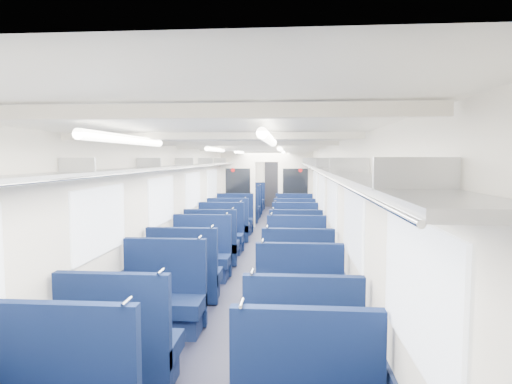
% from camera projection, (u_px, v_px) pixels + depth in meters
% --- Properties ---
extents(floor, '(2.80, 18.00, 0.01)m').
position_uv_depth(floor, '(259.00, 250.00, 9.96)').
color(floor, black).
rests_on(floor, ground).
extents(ceiling, '(2.80, 18.00, 0.01)m').
position_uv_depth(ceiling, '(259.00, 148.00, 9.77)').
color(ceiling, white).
rests_on(ceiling, wall_left).
extents(wall_left, '(0.02, 18.00, 2.35)m').
position_uv_depth(wall_left, '(198.00, 199.00, 9.98)').
color(wall_left, silver).
rests_on(wall_left, floor).
extents(dado_left, '(0.03, 17.90, 0.70)m').
position_uv_depth(dado_left, '(199.00, 234.00, 10.04)').
color(dado_left, '#111C3B').
rests_on(dado_left, floor).
extents(wall_right, '(0.02, 18.00, 2.35)m').
position_uv_depth(wall_right, '(320.00, 200.00, 9.76)').
color(wall_right, silver).
rests_on(wall_right, floor).
extents(dado_right, '(0.03, 17.90, 0.70)m').
position_uv_depth(dado_right, '(319.00, 236.00, 9.82)').
color(dado_right, '#111C3B').
rests_on(dado_right, floor).
extents(wall_far, '(2.80, 0.02, 2.35)m').
position_uv_depth(wall_far, '(274.00, 180.00, 18.81)').
color(wall_far, silver).
rests_on(wall_far, floor).
extents(luggage_rack_left, '(0.36, 17.40, 0.18)m').
position_uv_depth(luggage_rack_left, '(206.00, 164.00, 9.90)').
color(luggage_rack_left, '#B2B5BA').
rests_on(luggage_rack_left, wall_left).
extents(luggage_rack_right, '(0.36, 17.40, 0.18)m').
position_uv_depth(luggage_rack_right, '(312.00, 164.00, 9.71)').
color(luggage_rack_right, '#B2B5BA').
rests_on(luggage_rack_right, wall_right).
extents(windows, '(2.78, 15.60, 0.75)m').
position_uv_depth(windows, '(257.00, 190.00, 9.39)').
color(windows, white).
rests_on(windows, wall_left).
extents(ceiling_fittings, '(2.70, 16.06, 0.11)m').
position_uv_depth(ceiling_fittings, '(258.00, 150.00, 9.52)').
color(ceiling_fittings, white).
rests_on(ceiling_fittings, ceiling).
extents(end_door, '(0.75, 0.06, 2.00)m').
position_uv_depth(end_door, '(273.00, 184.00, 18.77)').
color(end_door, black).
rests_on(end_door, floor).
extents(bulkhead, '(2.80, 0.10, 2.35)m').
position_uv_depth(bulkhead, '(267.00, 187.00, 13.19)').
color(bulkhead, white).
rests_on(bulkhead, floor).
extents(seat_4, '(1.03, 0.57, 1.15)m').
position_uv_depth(seat_4, '(120.00, 351.00, 3.95)').
color(seat_4, '#0E1D46').
rests_on(seat_4, floor).
extents(seat_5, '(1.03, 0.57, 1.15)m').
position_uv_depth(seat_5, '(302.00, 355.00, 3.87)').
color(seat_5, '#0E1D46').
rests_on(seat_5, floor).
extents(seat_6, '(1.03, 0.57, 1.15)m').
position_uv_depth(seat_6, '(163.00, 303.00, 5.27)').
color(seat_6, '#0E1D46').
rests_on(seat_6, floor).
extents(seat_7, '(1.03, 0.57, 1.15)m').
position_uv_depth(seat_7, '(299.00, 311.00, 4.98)').
color(seat_7, '#0E1D46').
rests_on(seat_7, floor).
extents(seat_8, '(1.03, 0.57, 1.15)m').
position_uv_depth(seat_8, '(185.00, 277.00, 6.39)').
color(seat_8, '#0E1D46').
rests_on(seat_8, floor).
extents(seat_9, '(1.03, 0.57, 1.15)m').
position_uv_depth(seat_9, '(297.00, 279.00, 6.32)').
color(seat_9, '#0E1D46').
rests_on(seat_9, floor).
extents(seat_10, '(1.03, 0.57, 1.15)m').
position_uv_depth(seat_10, '(201.00, 259.00, 7.55)').
color(seat_10, '#0E1D46').
rests_on(seat_10, floor).
extents(seat_11, '(1.03, 0.57, 1.15)m').
position_uv_depth(seat_11, '(296.00, 260.00, 7.45)').
color(seat_11, '#0E1D46').
rests_on(seat_11, floor).
extents(seat_12, '(1.03, 0.57, 1.15)m').
position_uv_depth(seat_12, '(212.00, 247.00, 8.59)').
color(seat_12, '#0E1D46').
rests_on(seat_12, floor).
extents(seat_13, '(1.03, 0.57, 1.15)m').
position_uv_depth(seat_13, '(296.00, 247.00, 8.54)').
color(seat_13, '#0E1D46').
rests_on(seat_13, floor).
extents(seat_14, '(1.03, 0.57, 1.15)m').
position_uv_depth(seat_14, '(220.00, 237.00, 9.66)').
color(seat_14, '#0E1D46').
rests_on(seat_14, floor).
extents(seat_15, '(1.03, 0.57, 1.15)m').
position_uv_depth(seat_15, '(295.00, 237.00, 9.61)').
color(seat_15, '#0E1D46').
rests_on(seat_15, floor).
extents(seat_16, '(1.03, 0.57, 1.15)m').
position_uv_depth(seat_16, '(229.00, 228.00, 10.94)').
color(seat_16, '#0E1D46').
rests_on(seat_16, floor).
extents(seat_17, '(1.03, 0.57, 1.15)m').
position_uv_depth(seat_17, '(294.00, 228.00, 10.85)').
color(seat_17, '#0E1D46').
rests_on(seat_17, floor).
extents(seat_18, '(1.03, 0.57, 1.15)m').
position_uv_depth(seat_18, '(235.00, 221.00, 12.11)').
color(seat_18, '#0E1D46').
rests_on(seat_18, floor).
extents(seat_19, '(1.03, 0.57, 1.15)m').
position_uv_depth(seat_19, '(294.00, 222.00, 12.01)').
color(seat_19, '#0E1D46').
rests_on(seat_19, floor).
extents(seat_20, '(1.03, 0.57, 1.15)m').
position_uv_depth(seat_20, '(242.00, 212.00, 14.12)').
color(seat_20, '#0E1D46').
rests_on(seat_20, floor).
extents(seat_21, '(1.03, 0.57, 1.15)m').
position_uv_depth(seat_21, '(293.00, 213.00, 13.99)').
color(seat_21, '#0E1D46').
rests_on(seat_21, floor).
extents(seat_22, '(1.03, 0.57, 1.15)m').
position_uv_depth(seat_22, '(246.00, 208.00, 15.16)').
color(seat_22, '#0E1D46').
rests_on(seat_22, floor).
extents(seat_23, '(1.03, 0.57, 1.15)m').
position_uv_depth(seat_23, '(293.00, 208.00, 15.17)').
color(seat_23, '#0E1D46').
rests_on(seat_23, floor).
extents(seat_24, '(1.03, 0.57, 1.15)m').
position_uv_depth(seat_24, '(249.00, 205.00, 16.30)').
color(seat_24, '#0E1D46').
rests_on(seat_24, floor).
extents(seat_25, '(1.03, 0.57, 1.15)m').
position_uv_depth(seat_25, '(293.00, 205.00, 16.32)').
color(seat_25, '#0E1D46').
rests_on(seat_25, floor).
extents(seat_26, '(1.03, 0.57, 1.15)m').
position_uv_depth(seat_26, '(252.00, 201.00, 17.61)').
color(seat_26, '#0E1D46').
rests_on(seat_26, floor).
extents(seat_27, '(1.03, 0.57, 1.15)m').
position_uv_depth(seat_27, '(293.00, 202.00, 17.41)').
color(seat_27, '#0E1D46').
rests_on(seat_27, floor).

